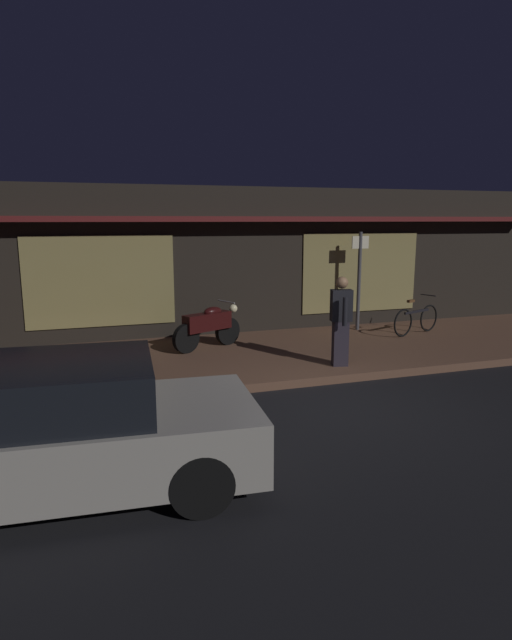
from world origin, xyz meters
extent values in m
plane|color=black|center=(0.00, 0.00, 0.00)|extent=(60.00, 60.00, 0.00)
cube|color=brown|center=(0.00, 3.00, 0.07)|extent=(18.00, 4.00, 0.15)
cube|color=black|center=(0.00, 6.40, 1.80)|extent=(18.00, 2.80, 3.60)
cube|color=olive|center=(-3.20, 4.98, 1.50)|extent=(3.20, 0.04, 2.00)
cube|color=olive|center=(3.20, 4.98, 1.50)|extent=(3.20, 0.04, 2.00)
cube|color=#591919|center=(0.00, 4.75, 2.85)|extent=(16.20, 0.50, 0.12)
cylinder|color=black|center=(-1.63, 3.40, 0.45)|extent=(0.59, 0.36, 0.60)
cylinder|color=black|center=(-0.63, 3.86, 0.45)|extent=(0.59, 0.36, 0.60)
cube|color=black|center=(-1.13, 3.63, 0.73)|extent=(1.12, 0.72, 0.36)
ellipsoid|color=black|center=(-0.99, 3.69, 0.93)|extent=(0.50, 0.40, 0.20)
sphere|color=#F9EDB7|center=(-0.48, 3.93, 0.93)|extent=(0.18, 0.18, 0.18)
cylinder|color=gray|center=(-0.66, 3.85, 1.10)|extent=(0.26, 0.51, 0.03)
torus|color=black|center=(3.44, 3.34, 0.48)|extent=(0.64, 0.26, 0.66)
torus|color=black|center=(4.38, 3.68, 0.48)|extent=(0.64, 0.26, 0.66)
cube|color=black|center=(3.91, 3.51, 0.70)|extent=(0.86, 0.34, 0.06)
cube|color=brown|center=(3.68, 3.42, 0.97)|extent=(0.22, 0.14, 0.06)
cylinder|color=black|center=(4.31, 3.65, 1.05)|extent=(0.16, 0.40, 0.02)
cube|color=#28232D|center=(0.93, 1.59, 0.57)|extent=(0.32, 0.25, 0.85)
cube|color=black|center=(0.93, 1.59, 1.29)|extent=(0.42, 0.30, 0.58)
sphere|color=#8C6647|center=(0.93, 1.59, 1.71)|extent=(0.22, 0.22, 0.22)
cylinder|color=black|center=(0.88, 1.33, 1.22)|extent=(0.11, 0.11, 0.52)
cylinder|color=black|center=(0.99, 1.84, 1.22)|extent=(0.11, 0.11, 0.52)
cylinder|color=#47474C|center=(2.84, 4.39, 1.35)|extent=(0.09, 0.09, 2.40)
cube|color=beige|center=(2.84, 4.39, 2.30)|extent=(0.44, 0.03, 0.30)
cylinder|color=black|center=(-2.44, -0.78, 0.32)|extent=(0.65, 0.26, 0.64)
cylinder|color=black|center=(-2.54, -2.34, 0.32)|extent=(0.65, 0.26, 0.64)
cube|color=#9E998E|center=(-3.84, -1.47, 0.55)|extent=(4.21, 2.04, 0.68)
cube|color=black|center=(-3.99, -1.46, 1.10)|extent=(2.30, 1.75, 0.64)
camera|label=1|loc=(-3.48, -6.95, 2.84)|focal=29.41mm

